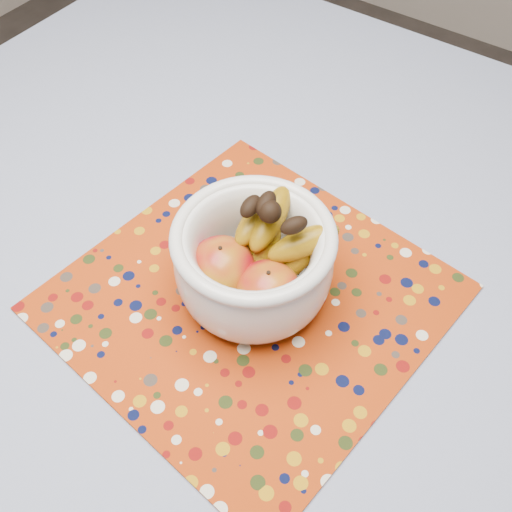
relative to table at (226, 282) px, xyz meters
The scene contains 4 objects.
table is the anchor object (origin of this frame).
tablecloth 0.08m from the table, ahead, with size 1.32×1.32×0.01m, color slate.
placemat 0.13m from the table, 31.75° to the right, with size 0.44×0.44×0.00m, color #9C2E08.
fruit_bowl 0.19m from the table, 23.32° to the right, with size 0.21×0.20×0.16m.
Camera 1 is at (0.35, -0.41, 1.42)m, focal length 42.00 mm.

